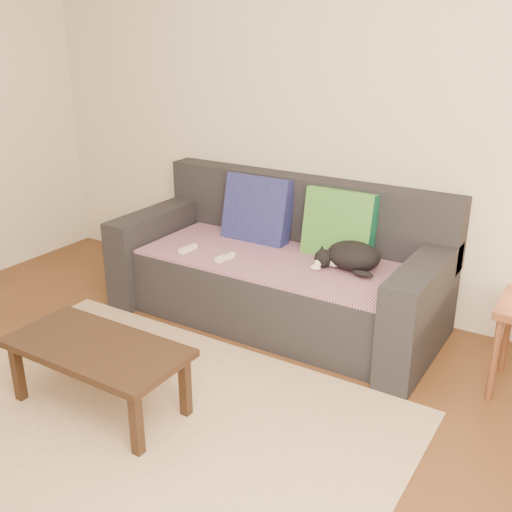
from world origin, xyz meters
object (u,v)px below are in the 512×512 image
Objects in this scene: cat at (351,256)px; wii_remote_a at (188,249)px; sofa at (280,272)px; coffee_table at (97,353)px; wii_remote_b at (225,257)px.

wii_remote_a is (-1.01, -0.26, -0.07)m from cat.
wii_remote_a is at bearing -151.41° from sofa.
wii_remote_b is at bearing 89.86° from coffee_table.
wii_remote_b is at bearing -148.17° from cat.
coffee_table is (-0.00, -1.10, -0.14)m from wii_remote_b.
cat is (0.49, -0.02, 0.21)m from sofa.
cat is 2.75× the size of wii_remote_a.
cat reaches higher than wii_remote_b.
coffee_table is at bearing -170.48° from wii_remote_b.
sofa is at bearing -57.77° from wii_remote_a.
wii_remote_a is at bearing 104.73° from coffee_table.
sofa is 14.00× the size of wii_remote_b.
wii_remote_a is 0.17× the size of coffee_table.
cat is at bearing -2.37° from sofa.
sofa reaches higher than wii_remote_b.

